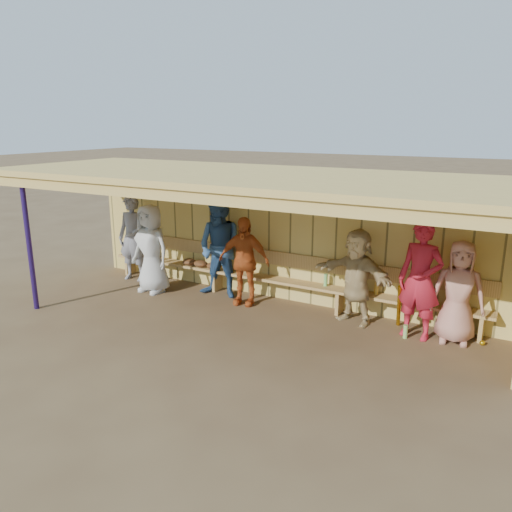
{
  "coord_description": "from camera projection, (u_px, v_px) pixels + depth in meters",
  "views": [
    {
      "loc": [
        4.04,
        -6.89,
        3.28
      ],
      "look_at": [
        0.0,
        0.35,
        1.05
      ],
      "focal_mm": 35.0,
      "sensor_mm": 36.0,
      "label": 1
    }
  ],
  "objects": [
    {
      "name": "ground",
      "position": [
        246.0,
        320.0,
        8.56
      ],
      "size": [
        90.0,
        90.0,
        0.0
      ],
      "primitive_type": "plane",
      "color": "brown",
      "rests_on": "ground"
    },
    {
      "name": "player_a",
      "position": [
        133.0,
        238.0,
        10.54
      ],
      "size": [
        0.73,
        0.54,
        1.82
      ],
      "primitive_type": "imported",
      "rotation": [
        0.0,
        0.0,
        0.16
      ],
      "color": "gray",
      "rests_on": "ground"
    },
    {
      "name": "player_b",
      "position": [
        151.0,
        249.0,
        9.78
      ],
      "size": [
        0.9,
        0.62,
        1.76
      ],
      "primitive_type": "imported",
      "rotation": [
        0.0,
        0.0,
        -0.07
      ],
      "color": "silver",
      "rests_on": "ground"
    },
    {
      "name": "player_c",
      "position": [
        221.0,
        248.0,
        9.48
      ],
      "size": [
        0.98,
        0.78,
        1.93
      ],
      "primitive_type": "imported",
      "rotation": [
        0.0,
        0.0,
        0.05
      ],
      "color": "#305584",
      "rests_on": "ground"
    },
    {
      "name": "player_d",
      "position": [
        244.0,
        261.0,
        9.12
      ],
      "size": [
        1.02,
        0.56,
        1.65
      ],
      "primitive_type": "imported",
      "rotation": [
        0.0,
        0.0,
        0.18
      ],
      "color": "#BE531E",
      "rests_on": "ground"
    },
    {
      "name": "player_f",
      "position": [
        356.0,
        276.0,
        8.26
      ],
      "size": [
        1.57,
        0.92,
        1.62
      ],
      "primitive_type": "imported",
      "rotation": [
        0.0,
        0.0,
        -0.31
      ],
      "color": "tan",
      "rests_on": "ground"
    },
    {
      "name": "player_g",
      "position": [
        420.0,
        280.0,
        7.65
      ],
      "size": [
        0.75,
        0.55,
        1.87
      ],
      "primitive_type": "imported",
      "rotation": [
        0.0,
        0.0,
        -0.17
      ],
      "color": "red",
      "rests_on": "ground"
    },
    {
      "name": "player_h",
      "position": [
        458.0,
        292.0,
        7.52
      ],
      "size": [
        0.84,
        0.61,
        1.6
      ],
      "primitive_type": "imported",
      "rotation": [
        0.0,
        0.0,
        0.14
      ],
      "color": "tan",
      "rests_on": "ground"
    },
    {
      "name": "dugout_structure",
      "position": [
        285.0,
        218.0,
        8.52
      ],
      "size": [
        8.8,
        3.2,
        2.5
      ],
      "color": "#D5B95B",
      "rests_on": "ground"
    },
    {
      "name": "bench",
      "position": [
        276.0,
        274.0,
        9.37
      ],
      "size": [
        7.6,
        0.34,
        0.93
      ],
      "color": "tan",
      "rests_on": "ground"
    },
    {
      "name": "dugout_equipment",
      "position": [
        233.0,
        271.0,
        9.68
      ],
      "size": [
        5.77,
        0.62,
        0.8
      ],
      "color": "gold",
      "rests_on": "ground"
    }
  ]
}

